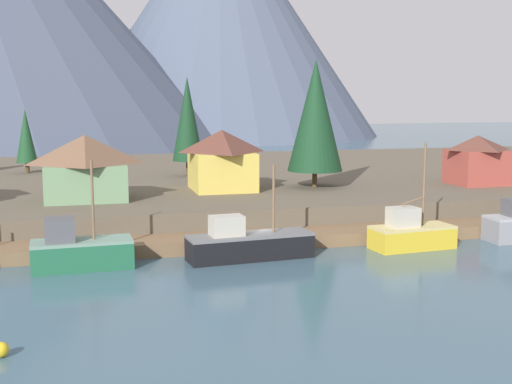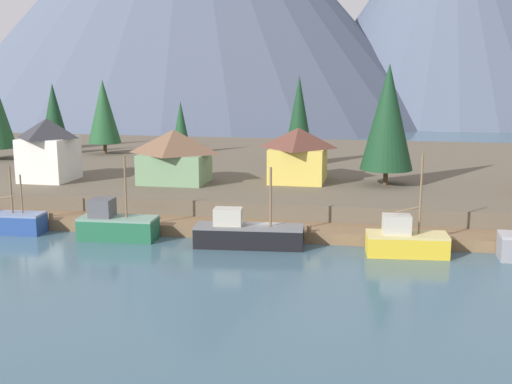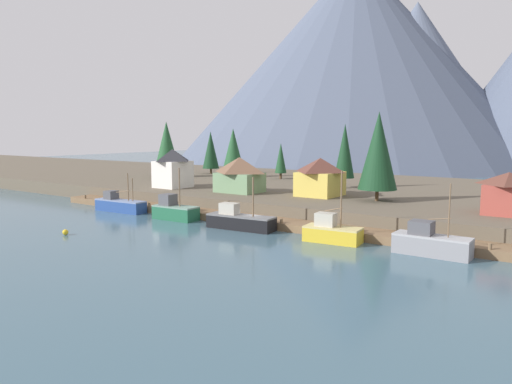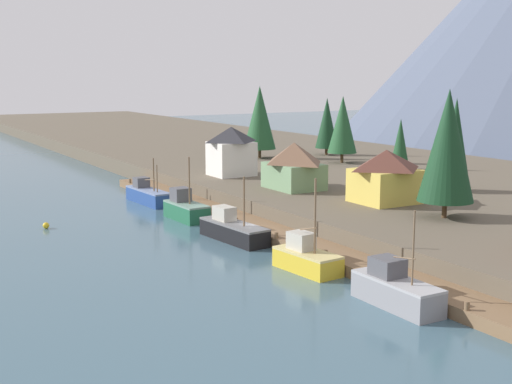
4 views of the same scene
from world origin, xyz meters
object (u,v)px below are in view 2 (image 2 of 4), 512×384
object	(u,v)px
fishing_boat_yellow	(405,241)
house_yellow	(298,154)
house_white	(49,149)
conifer_near_left	(299,114)
conifer_mid_right	(388,117)
conifer_back_right	(54,112)
conifer_back_left	(104,111)
fishing_boat_green	(116,225)
fishing_boat_black	(247,234)
conifer_near_right	(181,123)
house_green	(174,156)

from	to	relation	value
fishing_boat_yellow	house_yellow	world-z (taller)	house_yellow
house_white	conifer_near_left	xyz separation A→B (m)	(25.67, 16.96, 3.06)
fishing_boat_yellow	conifer_mid_right	size ratio (longest dim) A/B	0.64
conifer_mid_right	conifer_back_right	world-z (taller)	conifer_mid_right
house_yellow	conifer_back_left	world-z (taller)	conifer_back_left
conifer_back_left	fishing_boat_green	bearing A→B (deg)	-64.63
fishing_boat_black	conifer_near_right	bearing A→B (deg)	109.85
fishing_boat_yellow	house_yellow	size ratio (longest dim) A/B	1.18
conifer_near_right	conifer_back_left	world-z (taller)	conifer_back_left
house_white	conifer_mid_right	xyz separation A→B (m)	(36.68, 4.24, 3.73)
house_white	house_yellow	distance (m)	27.61
fishing_boat_yellow	house_green	xyz separation A→B (m)	(-24.12, 14.76, 4.32)
house_white	conifer_back_right	xyz separation A→B (m)	(-13.69, 26.72, 2.14)
house_yellow	conifer_back_right	world-z (taller)	conifer_back_right
house_green	fishing_boat_black	bearing A→B (deg)	-53.07
fishing_boat_yellow	house_white	bearing A→B (deg)	155.19
house_yellow	conifer_mid_right	bearing A→B (deg)	-3.29
conifer_near_right	house_yellow	bearing A→B (deg)	-45.38
fishing_boat_yellow	conifer_mid_right	world-z (taller)	conifer_mid_right
fishing_boat_green	house_yellow	size ratio (longest dim) A/B	1.07
house_white	house_yellow	bearing A→B (deg)	9.98
house_yellow	conifer_mid_right	size ratio (longest dim) A/B	0.54
conifer_back_left	conifer_mid_right	bearing A→B (deg)	-24.22
fishing_boat_green	fishing_boat_black	size ratio (longest dim) A/B	0.80
house_white	conifer_back_left	xyz separation A→B (m)	(-3.42, 22.27, 2.67)
fishing_boat_yellow	conifer_near_right	xyz separation A→B (m)	(-30.90, 38.44, 5.78)
conifer_mid_right	house_white	bearing A→B (deg)	-173.41
house_green	conifer_mid_right	distance (m)	23.15
house_yellow	conifer_near_right	xyz separation A→B (m)	(-19.84, 20.11, 1.41)
conifer_back_right	fishing_boat_green	bearing A→B (deg)	-55.88
conifer_mid_right	house_green	bearing A→B (deg)	-172.35
fishing_boat_yellow	house_white	distance (m)	40.87
fishing_boat_black	conifer_near_left	xyz separation A→B (m)	(0.41, 30.57, 7.98)
fishing_boat_yellow	house_white	world-z (taller)	house_white
house_yellow	conifer_mid_right	xyz separation A→B (m)	(9.49, -0.55, 4.23)
fishing_boat_black	house_white	size ratio (longest dim) A/B	1.35
fishing_boat_black	house_yellow	distance (m)	19.02
conifer_back_right	fishing_boat_yellow	bearing A→B (deg)	-37.79
conifer_near_right	conifer_mid_right	bearing A→B (deg)	-35.15
fishing_boat_green	conifer_near_left	world-z (taller)	conifer_near_left
conifer_back_left	conifer_near_right	bearing A→B (deg)	13.67
house_white	conifer_near_left	size ratio (longest dim) A/B	0.61
fishing_boat_black	fishing_boat_green	bearing A→B (deg)	173.93
fishing_boat_black	conifer_near_left	distance (m)	31.60
fishing_boat_black	conifer_back_right	distance (m)	56.52
conifer_back_right	house_green	bearing A→B (deg)	-42.52
conifer_back_left	conifer_back_right	world-z (taller)	conifer_back_left
conifer_back_left	house_green	bearing A→B (deg)	-50.20
conifer_back_left	fishing_boat_black	bearing A→B (deg)	-51.36
house_white	conifer_mid_right	bearing A→B (deg)	6.59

